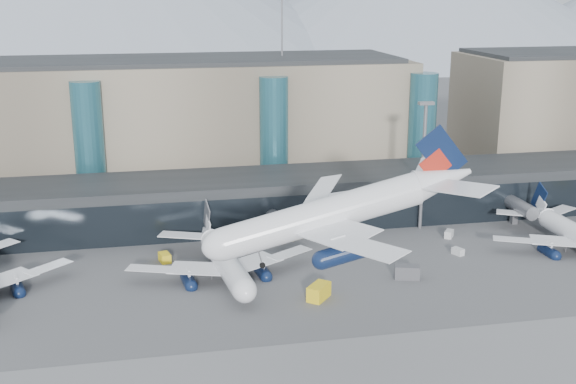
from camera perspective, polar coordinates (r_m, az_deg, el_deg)
The scene contains 13 objects.
ground at distance 96.88m, azimuth 4.09°, elevation -12.95°, with size 900.00×900.00×0.00m, color #515154.
concourse at distance 147.34m, azimuth -1.87°, elevation -0.60°, with size 170.00×27.00×10.00m.
terminal_main at distance 174.46m, azimuth -11.87°, elevation 5.19°, with size 130.00×30.00×31.00m.
teal_towers at distance 159.26m, azimuth -8.22°, elevation 3.84°, with size 116.40×19.40×46.00m.
lightmast_mid at distance 143.91m, azimuth 10.64°, elevation 2.62°, with size 3.00×1.20×25.60m.
hero_jet at distance 85.34m, azimuth 4.79°, elevation -0.79°, with size 33.94×34.79×11.21m.
jet_parked_mid at distance 122.23m, azimuth -5.28°, elevation -4.59°, with size 33.53×33.34×10.86m.
jet_parked_right at distance 143.97m, azimuth 21.47°, elevation -2.52°, with size 32.90×31.77×10.59m.
veh_b at distance 129.50m, azimuth -9.72°, elevation -5.13°, with size 2.74×1.69×1.58m, color yellow.
veh_c at distance 122.11m, azimuth 9.39°, elevation -6.26°, with size 4.10×2.16×2.28m, color #4B4B50.
veh_d at distance 143.30m, azimuth 12.61°, elevation -3.26°, with size 2.48×1.33×1.42m, color silver.
veh_g at distance 134.62m, azimuth 13.28°, elevation -4.59°, with size 2.13×1.24×1.24m, color silver.
veh_h at distance 113.02m, azimuth 2.45°, elevation -7.88°, with size 4.29×2.26×2.37m, color yellow.
Camera 1 is at (-23.53, -81.67, 46.51)m, focal length 45.00 mm.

